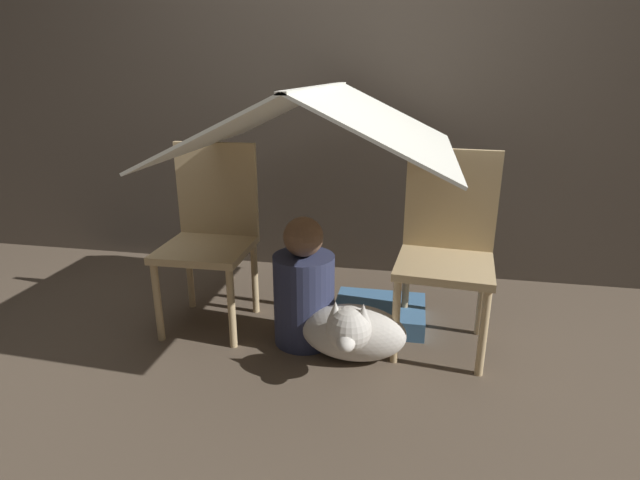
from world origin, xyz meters
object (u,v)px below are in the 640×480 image
at_px(person_front, 304,290).
at_px(dog, 353,332).
at_px(chair_right, 447,244).
at_px(chair_left, 211,229).

distance_m(person_front, dog, 0.32).
distance_m(chair_right, dog, 0.60).
relative_size(chair_right, person_front, 1.46).
bearing_deg(chair_right, person_front, -162.52).
height_order(chair_right, person_front, chair_right).
bearing_deg(chair_right, dog, -138.30).
xyz_separation_m(chair_right, person_front, (-0.65, -0.14, -0.23)).
relative_size(chair_left, dog, 1.92).
height_order(chair_left, dog, chair_left).
distance_m(chair_right, person_front, 0.71).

